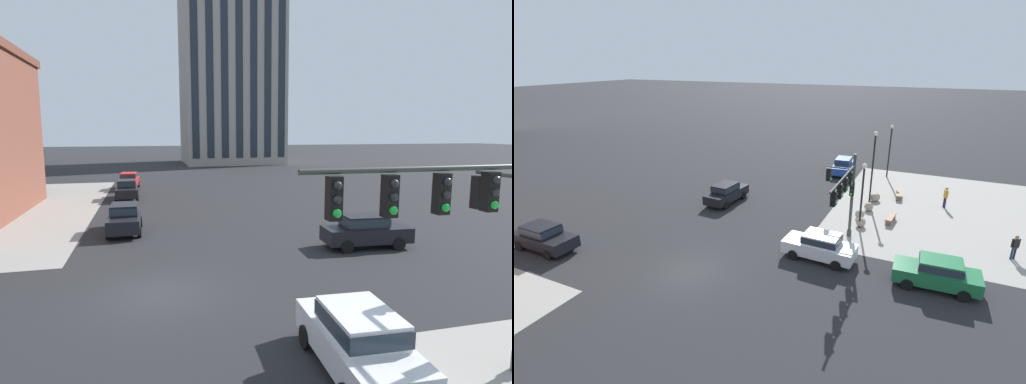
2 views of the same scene
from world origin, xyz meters
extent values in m
plane|color=#262628|center=(0.00, 0.00, 0.00)|extent=(320.00, 320.00, 0.00)
cube|color=gray|center=(16.00, -14.50, 0.00)|extent=(20.00, 19.00, 0.02)
cylinder|color=#383D38|center=(8.43, -7.37, 0.25)|extent=(0.32, 0.32, 0.50)
cylinder|color=#383D38|center=(8.43, -7.37, 2.92)|extent=(0.20, 0.20, 5.84)
cylinder|color=#383D38|center=(5.51, -7.37, 5.10)|extent=(5.84, 0.12, 0.12)
cylinder|color=#383D38|center=(8.43, -6.47, 4.80)|extent=(0.11, 1.80, 0.11)
cube|color=black|center=(7.16, -7.37, 4.55)|extent=(0.28, 0.28, 0.90)
sphere|color=#282828|center=(7.16, -7.53, 4.83)|extent=(0.18, 0.18, 0.18)
sphere|color=#282828|center=(7.16, -7.53, 4.55)|extent=(0.18, 0.18, 0.18)
sphere|color=green|center=(7.16, -7.53, 4.27)|extent=(0.18, 0.18, 0.18)
cube|color=black|center=(5.89, -7.37, 4.55)|extent=(0.28, 0.28, 0.90)
sphere|color=#282828|center=(5.89, -7.53, 4.83)|extent=(0.18, 0.18, 0.18)
sphere|color=#282828|center=(5.89, -7.53, 4.55)|extent=(0.18, 0.18, 0.18)
sphere|color=green|center=(5.89, -7.53, 4.27)|extent=(0.18, 0.18, 0.18)
cube|color=black|center=(4.62, -7.37, 4.55)|extent=(0.28, 0.28, 0.90)
sphere|color=#282828|center=(4.62, -7.53, 4.83)|extent=(0.18, 0.18, 0.18)
sphere|color=#282828|center=(4.62, -7.53, 4.55)|extent=(0.18, 0.18, 0.18)
sphere|color=green|center=(4.62, -7.53, 4.27)|extent=(0.18, 0.18, 0.18)
cube|color=black|center=(3.35, -7.37, 4.55)|extent=(0.28, 0.28, 0.90)
sphere|color=#282828|center=(3.35, -7.53, 4.83)|extent=(0.18, 0.18, 0.18)
sphere|color=#282828|center=(3.35, -7.53, 4.55)|extent=(0.18, 0.18, 0.18)
sphere|color=green|center=(3.35, -7.53, 4.27)|extent=(0.18, 0.18, 0.18)
cube|color=black|center=(8.23, -7.37, 3.50)|extent=(0.28, 0.28, 0.90)
sphere|color=#282828|center=(8.07, -7.37, 3.78)|extent=(0.18, 0.18, 0.18)
sphere|color=#282828|center=(8.07, -7.37, 3.50)|extent=(0.18, 0.18, 0.18)
sphere|color=green|center=(8.07, -7.37, 3.22)|extent=(0.18, 0.18, 0.18)
cube|color=black|center=(8.43, -5.67, 4.25)|extent=(0.28, 0.28, 0.90)
sphere|color=#282828|center=(8.43, -5.83, 4.53)|extent=(0.18, 0.18, 0.18)
sphere|color=#282828|center=(8.43, -5.83, 4.25)|extent=(0.18, 0.18, 0.18)
sphere|color=green|center=(8.43, -5.83, 3.97)|extent=(0.18, 0.18, 0.18)
sphere|color=gray|center=(10.22, -7.81, 0.36)|extent=(0.71, 0.71, 0.71)
sphere|color=gray|center=(11.69, -7.44, 0.36)|extent=(0.71, 0.71, 0.71)
sphere|color=gray|center=(13.52, -7.79, 0.36)|extent=(0.71, 0.71, 0.71)
sphere|color=gray|center=(15.83, -7.80, 0.36)|extent=(0.71, 0.71, 0.71)
sphere|color=gray|center=(16.02, -7.95, 0.36)|extent=(0.71, 0.71, 0.71)
cube|color=#8E6B4C|center=(11.96, -9.71, 0.44)|extent=(1.84, 0.65, 0.10)
cube|color=#665B51|center=(11.27, -9.64, 0.20)|extent=(0.28, 0.43, 0.39)
cube|color=#665B51|center=(12.66, -9.78, 0.20)|extent=(0.28, 0.43, 0.39)
cube|color=#8E6B4C|center=(17.57, -9.68, 0.44)|extent=(1.83, 0.61, 0.10)
cube|color=#665B51|center=(16.88, -9.73, 0.20)|extent=(0.27, 0.42, 0.39)
cube|color=#665B51|center=(18.27, -9.63, 0.20)|extent=(0.27, 0.42, 0.39)
cylinder|color=#232847|center=(16.90, -13.32, 0.44)|extent=(0.13, 0.13, 0.88)
cylinder|color=#232847|center=(16.74, -13.42, 0.44)|extent=(0.13, 0.13, 0.88)
cube|color=gold|center=(16.82, -13.37, 1.19)|extent=(0.39, 0.34, 0.62)
cylinder|color=gold|center=(17.02, -13.25, 1.22)|extent=(0.09, 0.09, 0.59)
cylinder|color=gold|center=(16.62, -13.49, 1.22)|extent=(0.09, 0.09, 0.59)
sphere|color=#997051|center=(16.82, -13.37, 1.65)|extent=(0.24, 0.24, 0.24)
cylinder|color=#232847|center=(9.40, -17.36, 0.41)|extent=(0.13, 0.13, 0.81)
cylinder|color=#232847|center=(9.31, -17.20, 0.41)|extent=(0.13, 0.13, 0.81)
cube|color=black|center=(9.35, -17.28, 1.10)|extent=(0.34, 0.39, 0.57)
cylinder|color=black|center=(9.46, -17.48, 1.13)|extent=(0.09, 0.09, 0.55)
cylinder|color=black|center=(9.25, -17.07, 1.13)|extent=(0.09, 0.09, 0.55)
sphere|color=#997051|center=(9.35, -17.28, 1.53)|extent=(0.22, 0.22, 0.22)
cylinder|color=black|center=(10.00, -7.76, 2.25)|extent=(0.14, 0.14, 4.51)
sphere|color=white|center=(10.00, -7.76, 4.69)|extent=(0.36, 0.36, 0.36)
cylinder|color=black|center=(15.33, -7.52, 2.90)|extent=(0.14, 0.14, 5.80)
sphere|color=white|center=(15.33, -7.52, 5.98)|extent=(0.36, 0.36, 0.36)
cylinder|color=black|center=(23.55, -7.83, 2.54)|extent=(0.14, 0.14, 5.08)
sphere|color=white|center=(23.55, -7.83, 5.26)|extent=(0.36, 0.36, 0.36)
cube|color=silver|center=(4.54, -6.38, 0.70)|extent=(1.98, 4.48, 0.76)
cube|color=silver|center=(4.53, -6.53, 1.38)|extent=(1.60, 2.18, 0.60)
cube|color=#232D38|center=(4.53, -6.53, 1.38)|extent=(1.64, 2.27, 0.40)
cylinder|color=black|center=(3.77, -4.98, 0.32)|extent=(0.25, 0.65, 0.64)
cylinder|color=black|center=(5.44, -5.06, 0.32)|extent=(0.25, 0.65, 0.64)
cylinder|color=black|center=(3.63, -7.70, 0.32)|extent=(0.25, 0.65, 0.64)
cylinder|color=black|center=(5.30, -7.79, 0.32)|extent=(0.25, 0.65, 0.64)
cube|color=black|center=(10.45, 3.69, 0.70)|extent=(4.51, 2.05, 0.76)
cube|color=black|center=(10.30, 3.70, 1.38)|extent=(2.21, 1.63, 0.60)
cube|color=#232D38|center=(10.30, 3.70, 1.38)|extent=(2.30, 1.68, 0.40)
cylinder|color=black|center=(11.87, 4.43, 0.32)|extent=(0.65, 0.26, 0.64)
cylinder|color=black|center=(11.75, 2.76, 0.32)|extent=(0.65, 0.26, 0.64)
cylinder|color=black|center=(9.14, 4.62, 0.32)|extent=(0.65, 0.26, 0.64)
cylinder|color=black|center=(9.03, 2.95, 0.32)|extent=(0.65, 0.26, 0.64)
cube|color=#1E6B3D|center=(4.23, -13.00, 0.70)|extent=(1.93, 4.46, 0.76)
cube|color=#1E6B3D|center=(4.23, -13.15, 1.38)|extent=(1.58, 2.17, 0.60)
cube|color=#232D38|center=(4.23, -13.15, 1.38)|extent=(1.61, 2.26, 0.40)
cylinder|color=black|center=(3.34, -11.67, 0.32)|extent=(0.24, 0.65, 0.64)
cylinder|color=black|center=(5.01, -11.60, 0.32)|extent=(0.24, 0.65, 0.64)
cylinder|color=black|center=(3.44, -14.39, 0.32)|extent=(0.24, 0.65, 0.64)
cylinder|color=black|center=(5.11, -14.33, 0.32)|extent=(0.24, 0.65, 0.64)
cube|color=black|center=(-1.65, 10.08, 0.70)|extent=(1.79, 4.41, 0.76)
cube|color=black|center=(-1.65, 10.23, 1.38)|extent=(1.51, 2.12, 0.60)
cube|color=#232D38|center=(-1.65, 10.23, 1.38)|extent=(1.55, 2.21, 0.40)
cylinder|color=black|center=(-0.82, 8.71, 0.32)|extent=(0.22, 0.64, 0.64)
cylinder|color=black|center=(-2.49, 8.72, 0.32)|extent=(0.22, 0.64, 0.64)
cylinder|color=black|center=(-0.80, 11.44, 0.32)|extent=(0.22, 0.64, 0.64)
cylinder|color=black|center=(-2.47, 11.45, 0.32)|extent=(0.22, 0.64, 0.64)
cube|color=#23479E|center=(22.83, -3.32, 0.70)|extent=(4.50, 2.03, 0.76)
cube|color=#23479E|center=(22.98, -3.31, 1.38)|extent=(2.20, 1.62, 0.60)
cube|color=#232D38|center=(22.98, -3.31, 1.38)|extent=(2.29, 1.66, 0.40)
cylinder|color=black|center=(21.52, -4.24, 0.32)|extent=(0.65, 0.26, 0.64)
cylinder|color=black|center=(21.42, -2.57, 0.32)|extent=(0.65, 0.26, 0.64)
cylinder|color=black|center=(24.25, -4.07, 0.32)|extent=(0.65, 0.26, 0.64)
cylinder|color=black|center=(24.14, -2.41, 0.32)|extent=(0.65, 0.26, 0.64)
camera|label=1|loc=(-0.28, -15.04, 5.89)|focal=29.37mm
camera|label=2|loc=(-14.99, -11.97, 11.66)|focal=25.88mm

